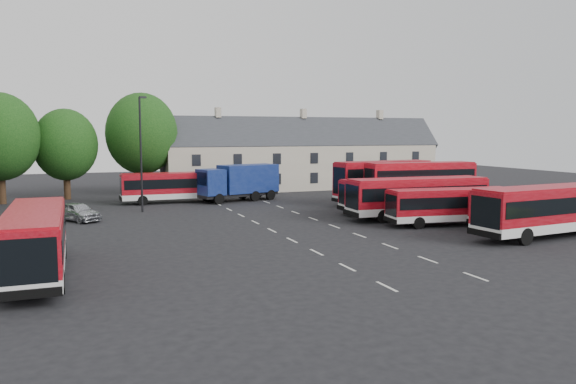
% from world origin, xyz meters
% --- Properties ---
extents(ground, '(140.00, 140.00, 0.00)m').
position_xyz_m(ground, '(0.00, 0.00, 0.00)').
color(ground, black).
rests_on(ground, ground).
extents(lane_markings, '(5.15, 33.80, 0.01)m').
position_xyz_m(lane_markings, '(2.50, 2.00, 0.01)').
color(lane_markings, beige).
rests_on(lane_markings, ground).
extents(terrace_houses, '(35.70, 7.13, 10.06)m').
position_xyz_m(terrace_houses, '(14.00, 30.00, 3.86)').
color(terrace_houses, beige).
rests_on(terrace_houses, ground).
extents(bus_row_a, '(12.46, 3.99, 3.46)m').
position_xyz_m(bus_row_a, '(16.86, -7.15, 2.08)').
color(bus_row_a, silver).
rests_on(bus_row_a, ground).
extents(bus_row_b, '(9.99, 2.51, 2.81)m').
position_xyz_m(bus_row_b, '(18.68, -3.64, 1.69)').
color(bus_row_b, silver).
rests_on(bus_row_b, ground).
extents(bus_row_c, '(10.13, 3.43, 2.81)m').
position_xyz_m(bus_row_c, '(13.57, -0.64, 1.69)').
color(bus_row_c, silver).
rests_on(bus_row_c, ground).
extents(bus_row_d, '(11.99, 3.19, 3.36)m').
position_xyz_m(bus_row_d, '(13.07, 3.08, 2.02)').
color(bus_row_d, silver).
rests_on(bus_row_d, ground).
extents(bus_row_e, '(10.80, 2.52, 3.05)m').
position_xyz_m(bus_row_e, '(13.49, 6.53, 1.83)').
color(bus_row_e, silver).
rests_on(bus_row_e, ground).
extents(bus_dd_south, '(10.64, 3.08, 4.31)m').
position_xyz_m(bus_dd_south, '(17.04, 8.59, 2.46)').
color(bus_dd_south, silver).
rests_on(bus_dd_south, ground).
extents(bus_dd_north, '(10.58, 3.53, 4.26)m').
position_xyz_m(bus_dd_north, '(15.49, 12.73, 2.42)').
color(bus_dd_north, silver).
rests_on(bus_dd_north, ground).
extents(bus_west, '(2.73, 11.64, 3.29)m').
position_xyz_m(bus_west, '(-15.14, -6.17, 1.98)').
color(bus_west, silver).
rests_on(bus_west, ground).
extents(bus_north, '(10.75, 2.54, 3.04)m').
position_xyz_m(bus_north, '(-3.67, 21.00, 1.82)').
color(bus_north, silver).
rests_on(bus_north, ground).
extents(box_truck, '(8.94, 4.88, 3.73)m').
position_xyz_m(box_truck, '(2.73, 20.07, 2.10)').
color(box_truck, black).
rests_on(box_truck, ground).
extents(silver_car, '(3.86, 4.73, 1.52)m').
position_xyz_m(silver_car, '(-13.06, 11.67, 0.76)').
color(silver_car, '#ABAEB3').
rests_on(silver_car, ground).
extents(lamppost, '(0.71, 0.40, 10.24)m').
position_xyz_m(lamppost, '(-7.64, 15.13, 5.47)').
color(lamppost, black).
rests_on(lamppost, ground).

